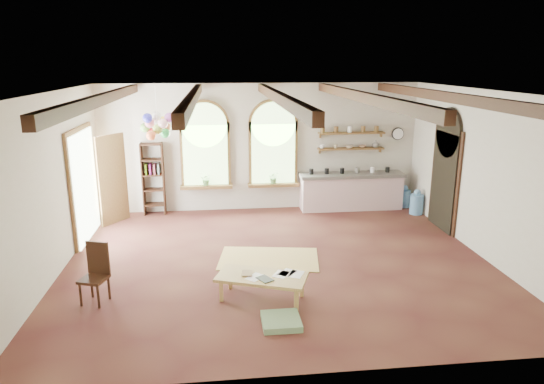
{
  "coord_description": "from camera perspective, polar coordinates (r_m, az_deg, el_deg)",
  "views": [
    {
      "loc": [
        -1.09,
        -8.57,
        3.72
      ],
      "look_at": [
        -0.05,
        0.6,
        1.22
      ],
      "focal_mm": 32.0,
      "sensor_mm": 36.0,
      "label": 1
    }
  ],
  "objects": [
    {
      "name": "water_jug_b",
      "position": [
        12.66,
        16.64,
        -1.28
      ],
      "size": [
        0.33,
        0.33,
        0.64
      ],
      "color": "#5C93C6",
      "rests_on": "floor"
    },
    {
      "name": "floor_mat",
      "position": [
        9.49,
        -0.38,
        -7.86
      ],
      "size": [
        2.06,
        1.45,
        0.02
      ],
      "primitive_type": "cube",
      "rotation": [
        0.0,
        0.0,
        -0.16
      ],
      "color": "tan",
      "rests_on": "floor"
    },
    {
      "name": "potted_plant_right",
      "position": [
        12.31,
        0.19,
        1.69
      ],
      "size": [
        0.27,
        0.23,
        0.3
      ],
      "primitive_type": "imported",
      "color": "#598C4C",
      "rests_on": "window_right"
    },
    {
      "name": "kitchen_counter",
      "position": [
        12.67,
        9.27,
        0.13
      ],
      "size": [
        2.68,
        0.62,
        0.94
      ],
      "color": "beige",
      "rests_on": "floor"
    },
    {
      "name": "balloon_cluster",
      "position": [
        11.03,
        -13.35,
        7.64
      ],
      "size": [
        0.78,
        0.78,
        1.14
      ],
      "color": "white",
      "rests_on": "floor"
    },
    {
      "name": "table_book",
      "position": [
        7.92,
        -3.57,
        -9.52
      ],
      "size": [
        0.19,
        0.26,
        0.02
      ],
      "primitive_type": "imported",
      "rotation": [
        0.0,
        0.0,
        -0.12
      ],
      "color": "olive",
      "rests_on": "coffee_table"
    },
    {
      "name": "shelf_cup_b",
      "position": [
        12.5,
        7.5,
        5.35
      ],
      "size": [
        0.1,
        0.1,
        0.09
      ],
      "primitive_type": "imported",
      "color": "beige",
      "rests_on": "wall_shelf_lower"
    },
    {
      "name": "wall_shelf_lower",
      "position": [
        12.61,
        9.26,
        5.06
      ],
      "size": [
        1.7,
        0.24,
        0.04
      ],
      "primitive_type": "cube",
      "color": "brown",
      "rests_on": "wall_back"
    },
    {
      "name": "left_doorway",
      "position": [
        11.06,
        -21.26,
        0.68
      ],
      "size": [
        0.1,
        1.9,
        2.5
      ],
      "primitive_type": "cube",
      "color": "brown",
      "rests_on": "floor"
    },
    {
      "name": "wall_shelf_upper",
      "position": [
        12.55,
        9.34,
        6.86
      ],
      "size": [
        1.7,
        0.24,
        0.04
      ],
      "primitive_type": "cube",
      "color": "brown",
      "rests_on": "wall_back"
    },
    {
      "name": "shelf_cup_a",
      "position": [
        12.42,
        5.93,
        5.35
      ],
      "size": [
        0.12,
        0.1,
        0.1
      ],
      "primitive_type": "imported",
      "color": "white",
      "rests_on": "wall_shelf_lower"
    },
    {
      "name": "floor_cushion",
      "position": [
        7.31,
        1.08,
        -14.95
      ],
      "size": [
        0.56,
        0.56,
        0.1
      ],
      "primitive_type": "cube",
      "rotation": [
        0.0,
        0.0,
        0.01
      ],
      "color": "#6B8F63",
      "rests_on": "floor"
    },
    {
      "name": "ceiling_beams",
      "position": [
        8.66,
        0.8,
        11.07
      ],
      "size": [
        6.2,
        6.8,
        0.18
      ],
      "primitive_type": null,
      "color": "#3B2113",
      "rests_on": "ceiling"
    },
    {
      "name": "coffee_table",
      "position": [
        7.87,
        -1.22,
        -10.11
      ],
      "size": [
        1.56,
        1.1,
        0.4
      ],
      "color": "tan",
      "rests_on": "floor"
    },
    {
      "name": "water_jug_a",
      "position": [
        13.19,
        15.31,
        -0.62
      ],
      "size": [
        0.3,
        0.3,
        0.58
      ],
      "color": "#5C93C6",
      "rests_on": "floor"
    },
    {
      "name": "potted_plant_left",
      "position": [
        12.24,
        -7.74,
        1.46
      ],
      "size": [
        0.27,
        0.23,
        0.3
      ],
      "primitive_type": "imported",
      "color": "#598C4C",
      "rests_on": "window_left"
    },
    {
      "name": "window_left",
      "position": [
        12.18,
        -7.86,
        5.16
      ],
      "size": [
        1.3,
        0.28,
        2.2
      ],
      "color": "brown",
      "rests_on": "floor"
    },
    {
      "name": "shelf_vase",
      "position": [
        12.78,
        12.1,
        5.58
      ],
      "size": [
        0.18,
        0.18,
        0.19
      ],
      "primitive_type": "imported",
      "color": "slate",
      "rests_on": "wall_shelf_lower"
    },
    {
      "name": "shelf_bowl_b",
      "position": [
        12.69,
        10.58,
        5.29
      ],
      "size": [
        0.2,
        0.2,
        0.06
      ],
      "primitive_type": "imported",
      "color": "#8C664C",
      "rests_on": "wall_shelf_lower"
    },
    {
      "name": "shelf_bowl_a",
      "position": [
        12.59,
        9.05,
        5.27
      ],
      "size": [
        0.22,
        0.22,
        0.05
      ],
      "primitive_type": "imported",
      "color": "beige",
      "rests_on": "wall_shelf_lower"
    },
    {
      "name": "bookshelf",
      "position": [
        12.32,
        -13.8,
        1.5
      ],
      "size": [
        0.53,
        0.32,
        1.8
      ],
      "color": "#3B2113",
      "rests_on": "floor"
    },
    {
      "name": "wall_clock",
      "position": [
        13.01,
        14.59,
        6.64
      ],
      "size": [
        0.32,
        0.04,
        0.32
      ],
      "primitive_type": "cylinder",
      "rotation": [
        1.57,
        0.0,
        0.0
      ],
      "color": "black",
      "rests_on": "wall_back"
    },
    {
      "name": "tablet",
      "position": [
        7.72,
        -0.85,
        -10.2
      ],
      "size": [
        0.29,
        0.32,
        0.01
      ],
      "primitive_type": "cube",
      "rotation": [
        0.0,
        0.0,
        0.56
      ],
      "color": "black",
      "rests_on": "coffee_table"
    },
    {
      "name": "window_right",
      "position": [
        12.26,
        0.14,
        5.36
      ],
      "size": [
        1.3,
        0.28,
        2.2
      ],
      "color": "brown",
      "rests_on": "floor"
    },
    {
      "name": "floor",
      "position": [
        9.41,
        0.73,
        -8.12
      ],
      "size": [
        8.0,
        8.0,
        0.0
      ],
      "primitive_type": "plane",
      "color": "brown",
      "rests_on": "ground"
    },
    {
      "name": "side_chair",
      "position": [
        8.3,
        -20.08,
        -10.31
      ],
      "size": [
        0.49,
        0.49,
        0.96
      ],
      "color": "#3B2113",
      "rests_on": "floor"
    },
    {
      "name": "right_doorway",
      "position": [
        11.56,
        19.58,
        1.18
      ],
      "size": [
        0.1,
        1.3,
        2.4
      ],
      "primitive_type": "cube",
      "color": "black",
      "rests_on": "floor"
    }
  ]
}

